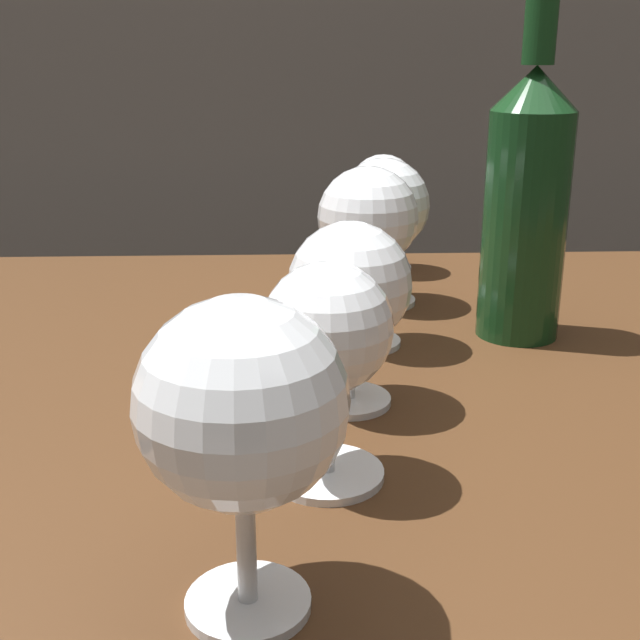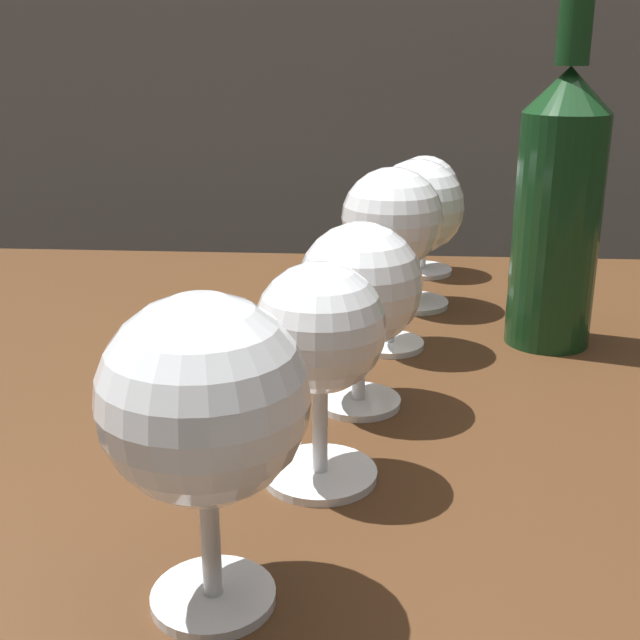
{
  "view_description": "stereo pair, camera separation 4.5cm",
  "coord_description": "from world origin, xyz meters",
  "views": [
    {
      "loc": [
        0.0,
        -0.57,
        1.0
      ],
      "look_at": [
        0.02,
        -0.14,
        0.85
      ],
      "focal_mm": 46.45,
      "sensor_mm": 36.0,
      "label": 1
    },
    {
      "loc": [
        0.05,
        -0.57,
        1.0
      ],
      "look_at": [
        0.02,
        -0.14,
        0.85
      ],
      "focal_mm": 46.45,
      "sensor_mm": 36.0,
      "label": 2
    }
  ],
  "objects": [
    {
      "name": "wine_glass_cabernet",
      "position": [
        0.04,
        -0.04,
        0.84
      ],
      "size": [
        0.08,
        0.08,
        0.13
      ],
      "color": "white",
      "rests_on": "dining_table"
    },
    {
      "name": "wine_bottle",
      "position": [
        0.2,
        0.1,
        0.87
      ],
      "size": [
        0.07,
        0.07,
        0.31
      ],
      "color": "#143819",
      "rests_on": "dining_table"
    },
    {
      "name": "wine_glass_empty",
      "position": [
        0.1,
        0.31,
        0.84
      ],
      "size": [
        0.07,
        0.07,
        0.13
      ],
      "color": "white",
      "rests_on": "dining_table"
    },
    {
      "name": "dining_table",
      "position": [
        0.0,
        0.0,
        0.65
      ],
      "size": [
        1.31,
        0.77,
        0.75
      ],
      "color": "#472B16",
      "rests_on": "ground_plane"
    },
    {
      "name": "wine_glass_rose",
      "position": [
        0.02,
        -0.14,
        0.84
      ],
      "size": [
        0.07,
        0.07,
        0.13
      ],
      "color": "white",
      "rests_on": "dining_table"
    },
    {
      "name": "wine_glass_amber",
      "position": [
        0.09,
        0.19,
        0.85
      ],
      "size": [
        0.09,
        0.09,
        0.14
      ],
      "color": "white",
      "rests_on": "dining_table"
    },
    {
      "name": "wine_glass_merlot",
      "position": [
        0.06,
        0.08,
        0.86
      ],
      "size": [
        0.08,
        0.08,
        0.15
      ],
      "color": "white",
      "rests_on": "dining_table"
    },
    {
      "name": "wine_glass_pinot",
      "position": [
        -0.02,
        -0.26,
        0.85
      ],
      "size": [
        0.09,
        0.09,
        0.15
      ],
      "color": "white",
      "rests_on": "dining_table"
    }
  ]
}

